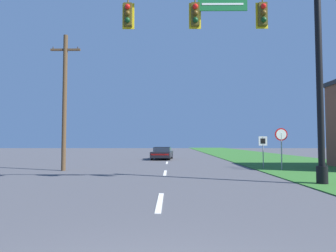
{
  "coord_description": "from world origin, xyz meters",
  "views": [
    {
      "loc": [
        0.31,
        -2.6,
        1.71
      ],
      "look_at": [
        0.0,
        31.98,
        3.55
      ],
      "focal_mm": 32.0,
      "sensor_mm": 36.0,
      "label": 1
    }
  ],
  "objects_px": {
    "route_sign_post": "(263,145)",
    "utility_pole_near": "(65,100)",
    "signal_mast": "(262,51)",
    "stop_sign": "(281,139)",
    "car_ahead": "(162,153)"
  },
  "relations": [
    {
      "from": "stop_sign",
      "to": "route_sign_post",
      "type": "relative_size",
      "value": 1.23
    },
    {
      "from": "stop_sign",
      "to": "signal_mast",
      "type": "bearing_deg",
      "value": -116.03
    },
    {
      "from": "signal_mast",
      "to": "car_ahead",
      "type": "xyz_separation_m",
      "value": [
        -4.6,
        17.38,
        -4.82
      ]
    },
    {
      "from": "route_sign_post",
      "to": "utility_pole_near",
      "type": "height_order",
      "value": "utility_pole_near"
    },
    {
      "from": "signal_mast",
      "to": "route_sign_post",
      "type": "distance_m",
      "value": 8.71
    },
    {
      "from": "signal_mast",
      "to": "stop_sign",
      "type": "xyz_separation_m",
      "value": [
        2.9,
        5.93,
        -3.56
      ]
    },
    {
      "from": "signal_mast",
      "to": "stop_sign",
      "type": "height_order",
      "value": "signal_mast"
    },
    {
      "from": "route_sign_post",
      "to": "utility_pole_near",
      "type": "bearing_deg",
      "value": -172.02
    },
    {
      "from": "signal_mast",
      "to": "stop_sign",
      "type": "relative_size",
      "value": 3.62
    },
    {
      "from": "signal_mast",
      "to": "route_sign_post",
      "type": "bearing_deg",
      "value": 73.15
    },
    {
      "from": "car_ahead",
      "to": "stop_sign",
      "type": "height_order",
      "value": "stop_sign"
    },
    {
      "from": "stop_sign",
      "to": "utility_pole_near",
      "type": "xyz_separation_m",
      "value": [
        -13.07,
        -0.22,
        2.39
      ]
    },
    {
      "from": "signal_mast",
      "to": "utility_pole_near",
      "type": "height_order",
      "value": "signal_mast"
    },
    {
      "from": "signal_mast",
      "to": "car_ahead",
      "type": "bearing_deg",
      "value": 104.82
    },
    {
      "from": "signal_mast",
      "to": "utility_pole_near",
      "type": "bearing_deg",
      "value": 150.7
    }
  ]
}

